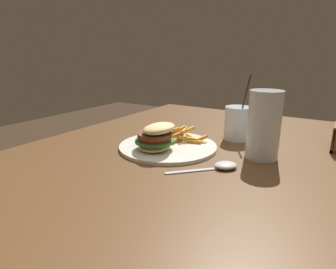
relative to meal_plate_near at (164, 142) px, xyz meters
name	(u,v)px	position (x,y,z in m)	size (l,w,h in m)	color
dining_table	(223,199)	(-0.05, 0.17, -0.16)	(1.22, 1.13, 0.77)	brown
meal_plate_near	(164,142)	(0.00, 0.00, 0.00)	(0.29, 0.29, 0.09)	silver
beer_glass	(264,127)	(-0.08, 0.26, 0.06)	(0.09, 0.09, 0.18)	silver
juice_glass	(238,125)	(-0.21, 0.15, 0.02)	(0.08, 0.08, 0.21)	silver
spoon	(223,166)	(0.04, 0.20, -0.02)	(0.15, 0.15, 0.02)	silver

